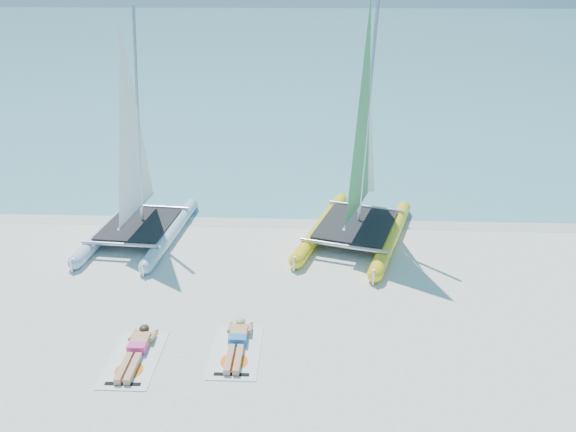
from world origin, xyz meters
name	(u,v)px	position (x,y,z in m)	size (l,w,h in m)	color
ground	(254,314)	(0.00, 0.00, 0.00)	(140.00, 140.00, 0.00)	white
sea	(302,35)	(0.00, 63.00, 0.01)	(140.00, 115.00, 0.01)	#79BFCA
wet_sand_strip	(270,218)	(0.00, 5.50, 0.00)	(140.00, 1.40, 0.01)	beige
catamaran_blue	(135,172)	(-3.78, 4.12, 1.98)	(2.72, 5.04, 6.64)	#AFD1E6
catamaran_yellow	(363,160)	(2.78, 4.67, 2.27)	(3.97, 5.80, 7.20)	yellow
towel_a	(134,360)	(-2.27, -1.76, 0.01)	(1.00, 1.85, 0.02)	white
sunbather_a	(136,349)	(-2.27, -1.56, 0.12)	(0.37, 1.73, 0.26)	tan
towel_b	(236,351)	(-0.23, -1.40, 0.01)	(1.00, 1.85, 0.02)	white
sunbather_b	(237,341)	(-0.23, -1.20, 0.12)	(0.37, 1.73, 0.26)	tan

